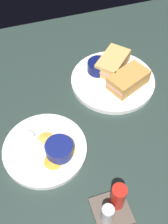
{
  "coord_description": "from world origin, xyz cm",
  "views": [
    {
      "loc": [
        21.13,
        47.12,
        69.8
      ],
      "look_at": [
        5.1,
        -1.76,
        3.0
      ],
      "focal_mm": 45.13,
      "sensor_mm": 36.0,
      "label": 1
    }
  ],
  "objects": [
    {
      "name": "ramekin_light_gravy",
      "position": [
        15.55,
        8.6,
        3.7
      ],
      "size": [
        7.57,
        7.57,
        3.92
      ],
      "color": "navy",
      "rests_on": "plate_chips_companion"
    },
    {
      "name": "plate_chips_companion",
      "position": [
        19.09,
        5.65,
        0.8
      ],
      "size": [
        23.66,
        23.66,
        1.6
      ],
      "primitive_type": "cylinder",
      "color": "white",
      "rests_on": "ground_plane"
    },
    {
      "name": "condiment_caddy",
      "position": [
        7.26,
        27.29,
        3.41
      ],
      "size": [
        9.0,
        9.0,
        9.5
      ],
      "color": "brown",
      "rests_on": "ground_plane"
    },
    {
      "name": "spoon_by_gravy_ramekin",
      "position": [
        21.45,
        1.25,
        1.96
      ],
      "size": [
        5.97,
        9.39,
        0.8
      ],
      "color": "silver",
      "rests_on": "plate_chips_companion"
    },
    {
      "name": "sandwich_half_near",
      "position": [
        -12.43,
        -9.13,
        4.0
      ],
      "size": [
        14.94,
        12.09,
        4.8
      ],
      "color": "#C68C42",
      "rests_on": "plate_sandwich_main"
    },
    {
      "name": "ground_plane",
      "position": [
        0.0,
        0.0,
        -1.5
      ],
      "size": [
        110.0,
        110.0,
        3.0
      ],
      "primitive_type": "cube",
      "color": "#283833"
    },
    {
      "name": "plantain_chip_scatter",
      "position": [
        16.34,
        7.82,
        1.9
      ],
      "size": [
        10.83,
        14.14,
        0.6
      ],
      "color": "gold",
      "rests_on": "plate_chips_companion"
    },
    {
      "name": "ramekin_dark_sauce",
      "position": [
        -5.53,
        -18.55,
        3.55
      ],
      "size": [
        7.44,
        7.44,
        3.62
      ],
      "color": "#0C144C",
      "rests_on": "plate_sandwich_main"
    },
    {
      "name": "sandwich_half_far",
      "position": [
        -10.64,
        -18.25,
        4.0
      ],
      "size": [
        14.68,
        14.44,
        4.8
      ],
      "color": "tan",
      "rests_on": "plate_sandwich_main"
    },
    {
      "name": "plate_sandwich_main",
      "position": [
        -8.9,
        -13.17,
        0.8
      ],
      "size": [
        28.22,
        28.22,
        1.6
      ],
      "primitive_type": "cylinder",
      "color": "white",
      "rests_on": "ground_plane"
    },
    {
      "name": "spoon_by_dark_ramekin",
      "position": [
        -9.11,
        -14.02,
        1.96
      ],
      "size": [
        7.28,
        8.66,
        0.8
      ],
      "color": "silver",
      "rests_on": "plate_sandwich_main"
    }
  ]
}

